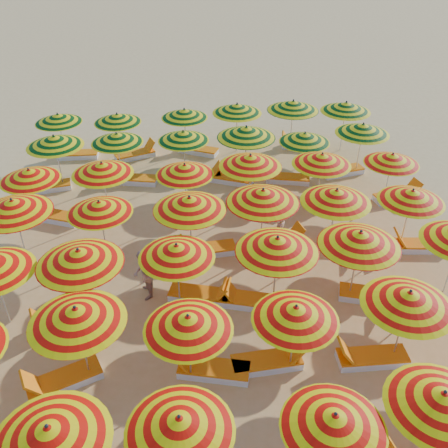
{
  "coord_description": "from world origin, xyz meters",
  "views": [
    {
      "loc": [
        -0.99,
        -11.48,
        9.67
      ],
      "look_at": [
        0.0,
        0.5,
        1.6
      ],
      "focal_mm": 40.0,
      "sensor_mm": 36.0,
      "label": 1
    }
  ],
  "objects_px": {
    "umbrella_19": "(79,257)",
    "umbrella_34": "(322,159)",
    "umbrella_44": "(184,113)",
    "lounger_13": "(370,357)",
    "lounger_16": "(252,301)",
    "lounger_23": "(263,207)",
    "umbrella_27": "(263,196)",
    "umbrella_41": "(363,129)",
    "umbrella_32": "(185,170)",
    "umbrella_15": "(296,313)",
    "lounger_30": "(287,178)",
    "lounger_32": "(77,154)",
    "umbrella_26": "(189,203)",
    "lounger_21": "(418,245)",
    "umbrella_31": "(102,168)",
    "lounger_31": "(341,171)",
    "lounger_12": "(269,361)",
    "lounger_11": "(212,369)",
    "lounger_14": "(67,320)",
    "umbrella_25": "(99,207)",
    "lounger_27": "(134,179)",
    "umbrella_10": "(442,400)",
    "umbrella_24": "(13,206)",
    "umbrella_13": "(76,315)",
    "umbrella_45": "(237,109)",
    "lounger_34": "(198,150)",
    "lounger_18": "(207,250)",
    "lounger_33": "(136,154)",
    "umbrella_7": "(49,434)",
    "umbrella_33": "(250,161)",
    "umbrella_43": "(117,118)",
    "umbrella_47": "(346,107)",
    "umbrella_36": "(54,141)",
    "lounger_26": "(47,187)",
    "umbrella_21": "(277,245)",
    "beachgoer_a": "(280,233)",
    "lounger_10": "(62,380)",
    "beachgoer_b": "(144,275)",
    "umbrella_22": "(360,239)",
    "umbrella_9": "(334,421)",
    "umbrella_35": "(392,159)",
    "lounger_28": "(200,176)",
    "lounger_17": "(372,295)",
    "umbrella_37": "(117,138)",
    "umbrella_46": "(293,106)",
    "umbrella_39": "(246,132)",
    "umbrella_28": "(336,196)"
  },
  "relations": [
    {
      "from": "umbrella_32",
      "to": "umbrella_39",
      "type": "height_order",
      "value": "umbrella_39"
    },
    {
      "from": "lounger_18",
      "to": "lounger_23",
      "type": "distance_m",
      "value": 3.2
    },
    {
      "from": "umbrella_44",
      "to": "lounger_12",
      "type": "height_order",
      "value": "umbrella_44"
    },
    {
      "from": "umbrella_32",
      "to": "lounger_16",
      "type": "xyz_separation_m",
      "value": [
        1.72,
        -4.74,
        -1.71
      ]
    },
    {
      "from": "umbrella_22",
      "to": "umbrella_46",
      "type": "bearing_deg",
      "value": 89.01
    },
    {
      "from": "umbrella_26",
      "to": "lounger_21",
      "type": "relative_size",
      "value": 1.36
    },
    {
      "from": "umbrella_31",
      "to": "lounger_34",
      "type": "distance_m",
      "value": 6.22
    },
    {
      "from": "umbrella_13",
      "to": "lounger_23",
      "type": "bearing_deg",
      "value": 53.54
    },
    {
      "from": "umbrella_47",
      "to": "lounger_16",
      "type": "distance_m",
      "value": 11.12
    },
    {
      "from": "umbrella_44",
      "to": "lounger_13",
      "type": "xyz_separation_m",
      "value": [
        4.28,
        -12.11,
        -1.69
      ]
    },
    {
      "from": "lounger_13",
      "to": "lounger_27",
      "type": "relative_size",
      "value": 0.96
    },
    {
      "from": "umbrella_37",
      "to": "lounger_31",
      "type": "height_order",
      "value": "umbrella_37"
    },
    {
      "from": "lounger_30",
      "to": "lounger_32",
      "type": "bearing_deg",
      "value": -5.64
    },
    {
      "from": "umbrella_34",
      "to": "umbrella_22",
      "type": "bearing_deg",
      "value": -92.6
    },
    {
      "from": "umbrella_19",
      "to": "umbrella_34",
      "type": "bearing_deg",
      "value": 34.38
    },
    {
      "from": "umbrella_27",
      "to": "umbrella_19",
      "type": "bearing_deg",
      "value": -153.1
    },
    {
      "from": "umbrella_45",
      "to": "lounger_14",
      "type": "distance_m",
      "value": 11.83
    },
    {
      "from": "umbrella_27",
      "to": "lounger_17",
      "type": "distance_m",
      "value": 4.21
    },
    {
      "from": "umbrella_10",
      "to": "umbrella_24",
      "type": "relative_size",
      "value": 1.03
    },
    {
      "from": "umbrella_19",
      "to": "beachgoer_a",
      "type": "relative_size",
      "value": 1.81
    },
    {
      "from": "lounger_14",
      "to": "umbrella_33",
      "type": "bearing_deg",
      "value": -158.19
    },
    {
      "from": "umbrella_45",
      "to": "lounger_11",
      "type": "height_order",
      "value": "umbrella_45"
    },
    {
      "from": "umbrella_34",
      "to": "umbrella_41",
      "type": "bearing_deg",
      "value": 47.22
    },
    {
      "from": "umbrella_36",
      "to": "lounger_32",
      "type": "bearing_deg",
      "value": 87.78
    },
    {
      "from": "umbrella_31",
      "to": "lounger_31",
      "type": "xyz_separation_m",
      "value": [
        9.1,
        2.47,
        -1.78
      ]
    },
    {
      "from": "umbrella_25",
      "to": "lounger_34",
      "type": "xyz_separation_m",
      "value": [
        3.14,
        7.24,
        -1.68
      ]
    },
    {
      "from": "lounger_11",
      "to": "lounger_14",
      "type": "height_order",
      "value": "same"
    },
    {
      "from": "umbrella_28",
      "to": "lounger_16",
      "type": "distance_m",
      "value": 4.12
    },
    {
      "from": "lounger_16",
      "to": "lounger_26",
      "type": "xyz_separation_m",
      "value": [
        -7.07,
        7.04,
        0.0
      ]
    },
    {
      "from": "beachgoer_a",
      "to": "lounger_18",
      "type": "bearing_deg",
      "value": -39.35
    },
    {
      "from": "umbrella_27",
      "to": "umbrella_41",
      "type": "distance_m",
      "value": 6.78
    },
    {
      "from": "umbrella_37",
      "to": "lounger_31",
      "type": "relative_size",
      "value": 1.16
    },
    {
      "from": "lounger_28",
      "to": "umbrella_33",
      "type": "bearing_deg",
      "value": -60.22
    },
    {
      "from": "lounger_27",
      "to": "umbrella_36",
      "type": "bearing_deg",
      "value": 14.88
    },
    {
      "from": "umbrella_15",
      "to": "umbrella_35",
      "type": "bearing_deg",
      "value": 56.08
    },
    {
      "from": "umbrella_25",
      "to": "lounger_27",
      "type": "height_order",
      "value": "umbrella_25"
    },
    {
      "from": "umbrella_15",
      "to": "umbrella_27",
      "type": "distance_m",
      "value": 4.73
    },
    {
      "from": "lounger_16",
      "to": "lounger_33",
      "type": "xyz_separation_m",
      "value": [
        -3.82,
        9.62,
        0.0
      ]
    },
    {
      "from": "umbrella_21",
      "to": "lounger_11",
      "type": "xyz_separation_m",
      "value": [
        -1.86,
        -2.28,
        -1.91
      ]
    },
    {
      "from": "umbrella_9",
      "to": "umbrella_47",
      "type": "bearing_deg",
      "value": 73.11
    },
    {
      "from": "umbrella_9",
      "to": "umbrella_36",
      "type": "height_order",
      "value": "umbrella_36"
    },
    {
      "from": "lounger_16",
      "to": "lounger_23",
      "type": "distance_m",
      "value": 4.98
    },
    {
      "from": "umbrella_45",
      "to": "lounger_23",
      "type": "distance_m",
      "value": 5.37
    },
    {
      "from": "umbrella_24",
      "to": "lounger_13",
      "type": "relative_size",
      "value": 1.43
    },
    {
      "from": "umbrella_27",
      "to": "lounger_26",
      "type": "height_order",
      "value": "umbrella_27"
    },
    {
      "from": "lounger_34",
      "to": "lounger_27",
      "type": "bearing_deg",
      "value": 67.96
    },
    {
      "from": "umbrella_43",
      "to": "umbrella_47",
      "type": "relative_size",
      "value": 1.03
    },
    {
      "from": "umbrella_33",
      "to": "lounger_12",
      "type": "relative_size",
      "value": 1.3
    },
    {
      "from": "umbrella_7",
      "to": "lounger_30",
      "type": "xyz_separation_m",
      "value": [
        6.47,
        11.92,
        -1.83
      ]
    },
    {
      "from": "lounger_10",
      "to": "beachgoer_b",
      "type": "height_order",
      "value": "beachgoer_b"
    }
  ]
}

